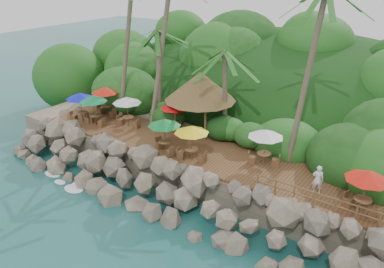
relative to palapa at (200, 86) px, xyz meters
The scene contains 12 objects.
ground 10.98m from the palapa, 80.76° to the right, with size 140.00×140.00×0.00m, color #19514F.
land_base 8.41m from the palapa, 77.55° to the left, with size 32.00×25.20×2.10m, color gray.
jungle_hill 15.49m from the palapa, 84.01° to the left, with size 44.80×28.00×15.40m, color #143811.
seawall 8.71m from the palapa, 78.26° to the right, with size 29.00×4.00×2.30m, color gray, non-canonical shape.
terrace 5.05m from the palapa, 64.99° to the right, with size 26.00×5.00×0.20m, color brown.
jungle_foliage 8.32m from the palapa, 75.49° to the left, with size 44.00×16.00×12.00m, color #143811, non-canonical shape.
foam_line 10.72m from the palapa, 80.46° to the right, with size 25.20×0.80×0.06m.
palms 6.11m from the palapa, ahead, with size 29.58×6.80×12.26m.
palapa is the anchor object (origin of this frame).
dining_clusters 3.87m from the palapa, 103.90° to the right, with size 24.38×5.49×2.48m.
railing 12.72m from the palapa, 26.68° to the right, with size 7.20×0.10×1.00m.
waiter 11.70m from the palapa, 20.36° to the right, with size 0.63×0.42×1.74m, color silver.
Camera 1 is at (14.69, -14.91, 14.50)m, focal length 37.49 mm.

